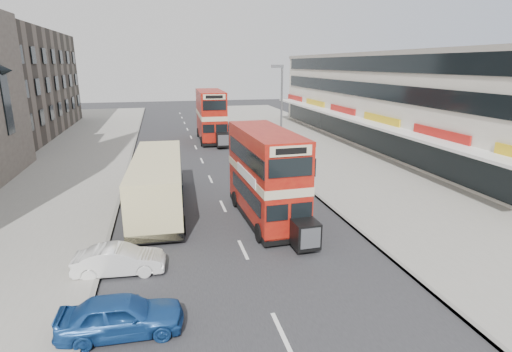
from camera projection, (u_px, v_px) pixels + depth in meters
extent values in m
plane|color=#28282B|center=(253.00, 271.00, 16.52)|extent=(160.00, 160.00, 0.00)
cube|color=#28282B|center=(202.00, 161.00, 35.26)|extent=(12.00, 90.00, 0.01)
cube|color=gray|center=(329.00, 153.00, 37.91)|extent=(12.00, 90.00, 0.15)
cube|color=gray|center=(53.00, 168.00, 32.57)|extent=(12.00, 90.00, 0.15)
cube|color=gray|center=(129.00, 164.00, 33.89)|extent=(0.20, 90.00, 0.16)
cube|color=gray|center=(269.00, 156.00, 36.60)|extent=(0.20, 90.00, 0.16)
cube|color=beige|center=(398.00, 102.00, 40.37)|extent=(8.00, 46.00, 9.00)
cube|color=black|center=(359.00, 132.00, 40.25)|extent=(0.10, 44.00, 2.40)
cube|color=gray|center=(402.00, 54.00, 39.13)|extent=(8.20, 46.20, 0.40)
cube|color=white|center=(352.00, 118.00, 39.69)|extent=(1.80, 44.00, 0.20)
cylinder|color=slate|center=(281.00, 116.00, 33.78)|extent=(0.16, 0.16, 8.00)
cube|color=slate|center=(278.00, 66.00, 32.61)|extent=(1.00, 0.20, 0.25)
cube|color=black|center=(265.00, 213.00, 22.00)|extent=(2.64, 7.55, 0.33)
cube|color=maroon|center=(265.00, 194.00, 21.70)|extent=(2.62, 7.55, 2.05)
cube|color=beige|center=(265.00, 173.00, 21.38)|extent=(2.66, 7.59, 0.42)
cube|color=maroon|center=(266.00, 152.00, 21.08)|extent=(2.62, 7.55, 1.96)
cube|color=maroon|center=(266.00, 132.00, 20.80)|extent=(2.64, 7.57, 0.23)
cube|color=black|center=(305.00, 234.00, 18.03)|extent=(1.16, 1.16, 1.21)
cube|color=black|center=(211.00, 137.00, 44.49)|extent=(2.84, 8.35, 0.36)
cube|color=maroon|center=(211.00, 126.00, 44.15)|extent=(2.82, 8.35, 2.28)
cube|color=beige|center=(211.00, 114.00, 43.80)|extent=(2.86, 8.39, 0.47)
cube|color=maroon|center=(210.00, 103.00, 43.47)|extent=(2.82, 8.35, 2.17)
cube|color=maroon|center=(210.00, 92.00, 43.15)|extent=(2.84, 8.37, 0.26)
cube|color=black|center=(223.00, 140.00, 39.97)|extent=(1.28, 1.28, 1.35)
cube|color=black|center=(159.00, 202.00, 23.53)|extent=(3.14, 10.77, 0.43)
cube|color=beige|center=(158.00, 181.00, 23.20)|extent=(3.12, 10.77, 2.77)
imported|color=navy|center=(121.00, 315.00, 12.52)|extent=(3.87, 1.66, 1.30)
imported|color=white|center=(119.00, 260.00, 16.19)|extent=(3.64, 1.49, 1.17)
imported|color=maroon|center=(268.00, 160.00, 33.02)|extent=(4.24, 2.17, 1.18)
imported|color=#B74A12|center=(262.00, 153.00, 35.64)|extent=(3.95, 1.94, 1.08)
imported|color=#5596AB|center=(228.00, 129.00, 48.18)|extent=(4.08, 1.68, 1.38)
imported|color=gray|center=(308.00, 162.00, 30.17)|extent=(0.81, 0.75, 1.82)
imported|color=gray|center=(262.00, 128.00, 45.64)|extent=(1.19, 0.62, 1.94)
imported|color=gray|center=(247.00, 157.00, 34.75)|extent=(0.58, 1.57, 0.82)
imported|color=black|center=(247.00, 149.00, 34.55)|extent=(0.59, 0.39, 1.58)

